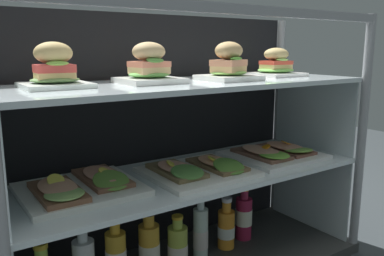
{
  "coord_description": "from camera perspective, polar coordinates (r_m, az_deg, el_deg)",
  "views": [
    {
      "loc": [
        -0.75,
        -1.1,
        0.81
      ],
      "look_at": [
        0.0,
        0.0,
        0.55
      ],
      "focal_mm": 37.67,
      "sensor_mm": 36.0,
      "label": 1
    }
  ],
  "objects": [
    {
      "name": "riser_lower_tier",
      "position": [
        1.46,
        0.0,
        -13.16
      ],
      "size": [
        1.24,
        0.41,
        0.33
      ],
      "color": "silver",
      "rests_on": "case_base_deck"
    },
    {
      "name": "shelf_upper_glass",
      "position": [
        1.34,
        0.0,
        6.25
      ],
      "size": [
        1.26,
        0.42,
        0.02
      ],
      "primitive_type": "cube",
      "color": "silver",
      "rests_on": "riser_upper_tier"
    },
    {
      "name": "plated_roll_sandwich_far_right",
      "position": [
        1.38,
        5.22,
        8.83
      ],
      "size": [
        0.18,
        0.18,
        0.13
      ],
      "color": "white",
      "rests_on": "shelf_upper_glass"
    },
    {
      "name": "shelf_lower_glass",
      "position": [
        1.4,
        0.0,
        -6.62
      ],
      "size": [
        1.26,
        0.42,
        0.02
      ],
      "primitive_type": "cube",
      "color": "silver",
      "rests_on": "riser_lower_tier"
    },
    {
      "name": "riser_upper_tier",
      "position": [
        1.36,
        0.0,
        -0.33
      ],
      "size": [
        1.24,
        0.41,
        0.3
      ],
      "color": "silver",
      "rests_on": "shelf_lower_glass"
    },
    {
      "name": "plated_roll_sandwich_mid_left",
      "position": [
        1.27,
        -6.08,
        8.5
      ],
      "size": [
        0.18,
        0.18,
        0.13
      ],
      "color": "white",
      "rests_on": "shelf_upper_glass"
    },
    {
      "name": "plated_roll_sandwich_left_of_center",
      "position": [
        1.19,
        -18.89,
        7.67
      ],
      "size": [
        0.18,
        0.18,
        0.13
      ],
      "color": "white",
      "rests_on": "shelf_upper_glass"
    },
    {
      "name": "juice_bottle_back_right",
      "position": [
        1.46,
        -6.07,
        -16.61
      ],
      "size": [
        0.07,
        0.07,
        0.23
      ],
      "color": "gold",
      "rests_on": "case_base_deck"
    },
    {
      "name": "plated_roll_sandwich_far_left",
      "position": [
        1.63,
        11.8,
        8.61
      ],
      "size": [
        0.18,
        0.18,
        0.11
      ],
      "color": "white",
      "rests_on": "shelf_upper_glass"
    },
    {
      "name": "open_sandwich_tray_near_left_corner",
      "position": [
        1.61,
        11.61,
        -3.45
      ],
      "size": [
        0.34,
        0.3,
        0.06
      ],
      "color": "white",
      "rests_on": "shelf_lower_glass"
    },
    {
      "name": "juice_bottle_front_right_end",
      "position": [
        1.63,
        4.86,
        -13.89
      ],
      "size": [
        0.07,
        0.07,
        0.2
      ],
      "color": "orange",
      "rests_on": "case_base_deck"
    },
    {
      "name": "open_sandwich_tray_left_of_center",
      "position": [
        1.24,
        -15.44,
        -7.95
      ],
      "size": [
        0.34,
        0.3,
        0.07
      ],
      "color": "white",
      "rests_on": "shelf_lower_glass"
    },
    {
      "name": "case_frame",
      "position": [
        1.47,
        -2.87,
        -0.6
      ],
      "size": [
        1.31,
        0.47,
        0.93
      ],
      "color": "gray",
      "rests_on": "ground"
    },
    {
      "name": "juice_bottle_back_center",
      "position": [
        1.7,
        7.34,
        -12.35
      ],
      "size": [
        0.07,
        0.07,
        0.22
      ],
      "color": "maroon",
      "rests_on": "case_base_deck"
    },
    {
      "name": "juice_bottle_front_left_end",
      "position": [
        1.56,
        1.22,
        -14.54
      ],
      "size": [
        0.06,
        0.06,
        0.25
      ],
      "color": "white",
      "rests_on": "case_base_deck"
    },
    {
      "name": "juice_bottle_near_post",
      "position": [
        1.5,
        -2.05,
        -16.41
      ],
      "size": [
        0.07,
        0.07,
        0.19
      ],
      "color": "#BBCC4B",
      "rests_on": "case_base_deck"
    },
    {
      "name": "open_sandwich_tray_mid_left",
      "position": [
        1.37,
        0.9,
        -5.86
      ],
      "size": [
        0.34,
        0.3,
        0.06
      ],
      "color": "white",
      "rests_on": "shelf_lower_glass"
    }
  ]
}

